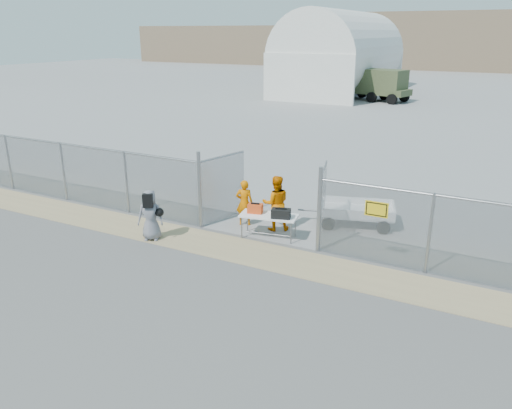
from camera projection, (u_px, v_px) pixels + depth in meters
The scene contains 13 objects.
ground at pixel (222, 264), 13.58m from camera, with size 160.00×160.00×0.00m, color #545151.
tarmac_inside at pixel (444, 96), 48.79m from camera, with size 160.00×80.00×0.01m, color gray.
dirt_strip at pixel (240, 250), 14.42m from camera, with size 44.00×1.60×0.01m, color tan.
chain_link_fence at pixel (256, 204), 14.90m from camera, with size 40.00×0.20×2.20m, color gray, non-canonical shape.
quonset_hangar at pixel (342, 52), 50.15m from camera, with size 9.00×18.00×8.00m, color white, non-canonical shape.
folding_table at pixel (269, 226), 15.21m from camera, with size 1.74×0.72×0.74m, color white, non-canonical shape.
orange_bag at pixel (255, 208), 15.24m from camera, with size 0.44×0.29×0.28m, color #ED4B18.
black_duffel at pixel (281, 213), 14.82m from camera, with size 0.56×0.33×0.27m, color black.
security_worker_left at pixel (244, 203), 16.09m from camera, with size 0.56×0.37×1.52m, color #DC6C00.
security_worker_right at pixel (276, 203), 15.66m from camera, with size 0.87×0.67×1.78m, color #DC6C00.
visitor at pixel (150, 215), 14.95m from camera, with size 0.77×0.50×1.56m, color slate.
utility_trailer at pixel (356, 213), 16.25m from camera, with size 3.14×1.62×0.76m, color white, non-canonical shape.
military_truck at pixel (377, 85), 44.84m from camera, with size 5.88×2.17×2.81m, color #495431, non-canonical shape.
Camera 1 is at (6.48, -10.49, 6.00)m, focal length 35.00 mm.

